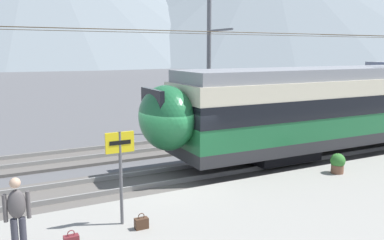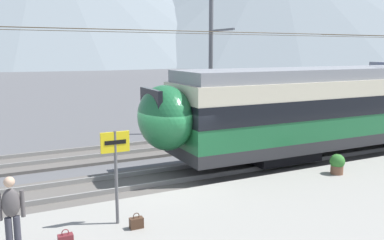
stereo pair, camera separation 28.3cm
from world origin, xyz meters
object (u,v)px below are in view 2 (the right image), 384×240
(passenger_walking, at_px, (12,211))
(potted_plant_platform_edge, at_px, (337,163))
(catenary_mast_far_side, at_px, (212,62))
(handbag_near_sign, at_px, (136,223))
(handbag_beside_passenger, at_px, (66,240))
(platform_sign, at_px, (116,157))

(passenger_walking, xyz_separation_m, potted_plant_platform_edge, (10.31, 1.16, -0.56))
(catenary_mast_far_side, relative_size, passenger_walking, 25.11)
(handbag_near_sign, bearing_deg, catenary_mast_far_side, 53.17)
(handbag_beside_passenger, bearing_deg, potted_plant_platform_edge, 7.87)
(passenger_walking, height_order, potted_plant_platform_edge, passenger_walking)
(catenary_mast_far_side, distance_m, handbag_beside_passenger, 14.68)
(catenary_mast_far_side, xyz_separation_m, platform_sign, (-8.16, -9.97, -1.90))
(handbag_near_sign, relative_size, potted_plant_platform_edge, 0.55)
(passenger_walking, bearing_deg, handbag_beside_passenger, -6.93)
(passenger_walking, relative_size, potted_plant_platform_edge, 2.40)
(handbag_near_sign, bearing_deg, handbag_beside_passenger, -173.35)
(catenary_mast_far_side, xyz_separation_m, handbag_near_sign, (-7.83, -10.45, -3.46))
(handbag_near_sign, bearing_deg, platform_sign, 124.81)
(potted_plant_platform_edge, bearing_deg, passenger_walking, -173.58)
(platform_sign, bearing_deg, passenger_walking, -166.99)
(handbag_near_sign, xyz_separation_m, potted_plant_platform_edge, (7.62, 1.09, 0.25))
(catenary_mast_far_side, distance_m, potted_plant_platform_edge, 9.90)
(platform_sign, distance_m, handbag_near_sign, 1.66)
(platform_sign, bearing_deg, potted_plant_platform_edge, 4.41)
(platform_sign, relative_size, potted_plant_platform_edge, 3.28)
(catenary_mast_far_side, bearing_deg, handbag_beside_passenger, -131.76)
(platform_sign, distance_m, passenger_walking, 2.54)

